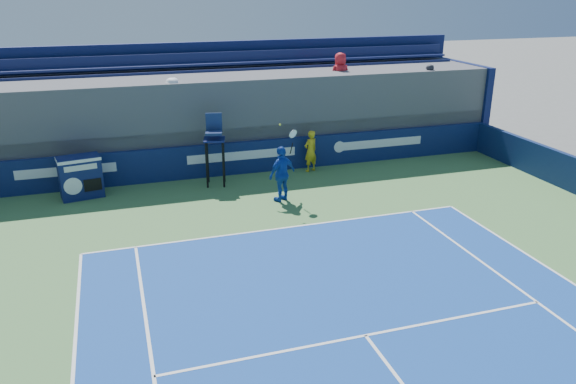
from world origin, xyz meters
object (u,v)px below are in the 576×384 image
object	(u,v)px
umpire_chair	(214,142)
ball_person	(311,151)
match_clock	(80,176)
tennis_player	(282,174)

from	to	relation	value
umpire_chair	ball_person	bearing A→B (deg)	6.40
match_clock	umpire_chair	world-z (taller)	umpire_chair
ball_person	match_clock	xyz separation A→B (m)	(-8.02, -0.34, -0.04)
ball_person	tennis_player	distance (m)	3.21
tennis_player	umpire_chair	bearing A→B (deg)	128.36
match_clock	tennis_player	size ratio (longest dim) A/B	0.55
ball_person	tennis_player	world-z (taller)	tennis_player
ball_person	umpire_chair	bearing A→B (deg)	-15.38
umpire_chair	tennis_player	bearing A→B (deg)	-51.64
ball_person	umpire_chair	size ratio (longest dim) A/B	0.62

